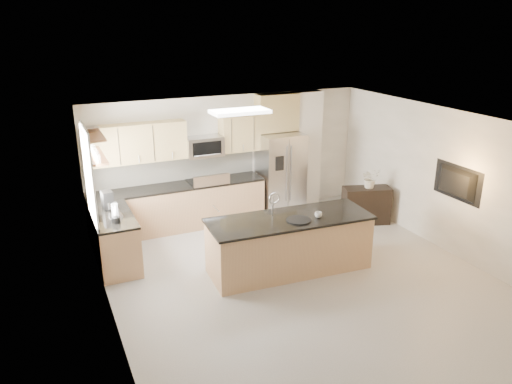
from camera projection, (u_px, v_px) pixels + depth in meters
name	position (u px, v px, depth m)	size (l,w,h in m)	color
floor	(301.00, 280.00, 8.25)	(6.50, 6.50, 0.00)	#B0ABA7
ceiling	(306.00, 124.00, 7.39)	(6.00, 6.50, 0.02)	silver
wall_back	(228.00, 157.00, 10.62)	(6.00, 0.02, 2.60)	white
wall_front	(462.00, 311.00, 5.02)	(6.00, 0.02, 2.60)	white
wall_left	(107.00, 239.00, 6.66)	(0.02, 6.50, 2.60)	white
wall_right	(449.00, 182.00, 8.98)	(0.02, 6.50, 2.60)	white
back_counter	(179.00, 206.00, 10.14)	(3.55, 0.66, 1.44)	tan
left_counter	(115.00, 239.00, 8.65)	(0.66, 1.50, 0.92)	tan
range	(208.00, 202.00, 10.37)	(0.76, 0.64, 1.14)	black
upper_cabinets	(169.00, 140.00, 9.80)	(3.50, 0.33, 0.75)	tan
microwave	(204.00, 146.00, 10.10)	(0.76, 0.40, 0.40)	#B8B8BA
refrigerator	(280.00, 174.00, 10.84)	(0.92, 0.78, 1.78)	#B8B8BA
partition_column	(306.00, 150.00, 11.19)	(0.60, 0.30, 2.60)	white
window	(89.00, 176.00, 8.14)	(0.04, 1.15, 1.65)	white
shelf_lower	(94.00, 156.00, 8.18)	(0.30, 1.20, 0.04)	brown
shelf_upper	(92.00, 134.00, 8.06)	(0.30, 1.20, 0.04)	brown
ceiling_fixture	(240.00, 112.00, 8.63)	(1.00, 0.50, 0.06)	white
island	(289.00, 244.00, 8.43)	(2.81, 1.15, 1.38)	tan
credenza	(366.00, 205.00, 10.43)	(0.97, 0.41, 0.78)	black
cup	(318.00, 215.00, 8.27)	(0.12, 0.12, 0.10)	silver
platter	(299.00, 220.00, 8.15)	(0.40, 0.40, 0.02)	black
blender	(115.00, 215.00, 8.12)	(0.14, 0.14, 0.33)	black
kettle	(116.00, 210.00, 8.35)	(0.22, 0.22, 0.28)	#B8B8BA
coffee_maker	(107.00, 201.00, 8.69)	(0.20, 0.23, 0.33)	black
bowl	(90.00, 128.00, 8.16)	(0.36, 0.36, 0.09)	#B8B8BA
flower_vase	(371.00, 173.00, 10.20)	(0.56, 0.49, 0.62)	beige
television	(454.00, 183.00, 8.75)	(1.08, 0.14, 0.62)	black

